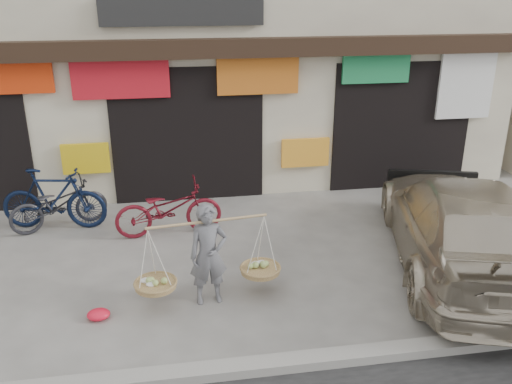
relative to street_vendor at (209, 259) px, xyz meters
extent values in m
plane|color=gray|center=(-0.07, 0.43, -0.66)|extent=(70.00, 70.00, 0.00)
cube|color=gray|center=(-0.07, -1.57, -0.60)|extent=(70.00, 0.25, 0.12)
cube|color=beige|center=(-0.07, 6.93, 2.84)|extent=(14.00, 6.00, 7.00)
cube|color=black|center=(-0.07, 3.78, 2.39)|extent=(14.00, 0.35, 0.35)
cube|color=black|center=(-0.07, 4.18, 0.69)|extent=(3.00, 0.60, 2.70)
cube|color=black|center=(4.43, 4.18, 0.69)|extent=(3.00, 0.60, 2.70)
cube|color=red|center=(-3.27, 3.85, 1.94)|extent=(1.60, 0.08, 0.60)
cube|color=red|center=(-1.27, 3.85, 1.84)|extent=(1.80, 0.08, 0.70)
cube|color=#CD671D|center=(1.33, 3.85, 1.84)|extent=(1.60, 0.08, 0.70)
cube|color=#20884D|center=(3.73, 3.85, 1.94)|extent=(1.40, 0.08, 0.60)
cube|color=white|center=(5.73, 3.85, 1.54)|extent=(1.20, 0.08, 1.40)
cube|color=yellow|center=(-2.07, 3.85, 0.34)|extent=(0.90, 0.08, 0.60)
cube|color=#FFA82D|center=(2.33, 3.85, 0.24)|extent=(1.00, 0.08, 0.60)
cube|color=black|center=(-0.07, 3.85, 3.04)|extent=(3.00, 0.08, 0.50)
imported|color=slate|center=(0.00, 0.00, 0.07)|extent=(0.57, 0.41, 1.46)
cylinder|color=tan|center=(0.00, 0.00, 0.56)|extent=(1.64, 0.23, 0.04)
cylinder|color=#977848|center=(-0.74, -0.09, -0.28)|extent=(0.56, 0.56, 0.07)
ellipsoid|color=#A5BF66|center=(-0.74, -0.09, -0.22)|extent=(0.39, 0.39, 0.10)
cylinder|color=#977848|center=(0.74, 0.09, -0.28)|extent=(0.56, 0.56, 0.07)
ellipsoid|color=#A5BF66|center=(0.74, 0.09, -0.22)|extent=(0.39, 0.39, 0.10)
imported|color=#26262B|center=(-2.48, 2.90, -0.21)|extent=(1.84, 1.23, 0.91)
imported|color=black|center=(-2.56, 2.88, -0.09)|extent=(1.96, 0.87, 1.14)
imported|color=maroon|center=(-0.52, 2.28, -0.17)|extent=(1.92, 0.82, 0.98)
imported|color=#BBAE97|center=(3.96, 0.38, 0.06)|extent=(3.29, 5.34, 1.44)
cube|color=black|center=(4.59, 2.66, -0.11)|extent=(1.66, 0.55, 0.45)
cube|color=silver|center=(4.61, 2.72, -0.21)|extent=(0.44, 0.14, 0.12)
ellipsoid|color=red|center=(-1.51, -0.21, -0.59)|extent=(0.31, 0.25, 0.14)
camera|label=1|loc=(-0.43, -6.60, 3.56)|focal=38.00mm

